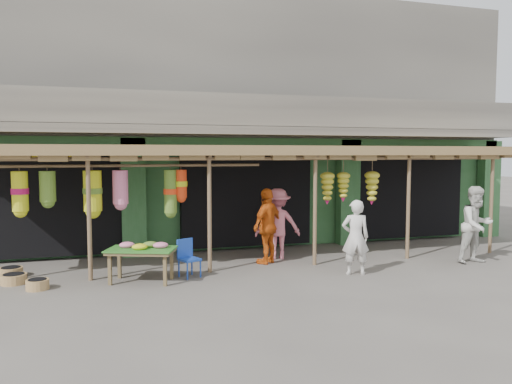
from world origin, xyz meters
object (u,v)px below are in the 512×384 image
object	(u,v)px
person_front	(355,237)
flower_table	(142,250)
blue_chair	(188,256)
person_vendor	(268,226)
person_right	(477,225)
person_shopper	(278,224)

from	to	relation	value
person_front	flower_table	bearing A→B (deg)	7.07
blue_chair	person_vendor	xyz separation A→B (m)	(2.03, 0.75, 0.45)
flower_table	person_vendor	size ratio (longest dim) A/B	0.85
person_front	person_right	distance (m)	3.31
person_front	person_shopper	size ratio (longest dim) A/B	0.93
flower_table	blue_chair	xyz separation A→B (m)	(0.95, 0.16, -0.20)
person_vendor	person_front	bearing A→B (deg)	94.48
blue_chair	person_vendor	distance (m)	2.21
person_right	person_vendor	bearing A→B (deg)	159.38
person_front	person_right	xyz separation A→B (m)	(3.30, 0.19, 0.11)
person_shopper	person_vendor	bearing A→B (deg)	58.57
flower_table	person_shopper	world-z (taller)	person_shopper
person_right	person_vendor	distance (m)	4.97
flower_table	person_right	bearing A→B (deg)	17.02
person_shopper	blue_chair	bearing A→B (deg)	37.23
blue_chair	person_right	xyz separation A→B (m)	(6.80, -0.65, 0.47)
person_right	person_front	bearing A→B (deg)	179.18
person_front	person_right	world-z (taller)	person_right
person_vendor	person_shopper	size ratio (longest dim) A/B	1.03
person_vendor	person_shopper	distance (m)	0.60
blue_chair	person_right	world-z (taller)	person_right
person_front	person_right	size ratio (longest dim) A/B	0.88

